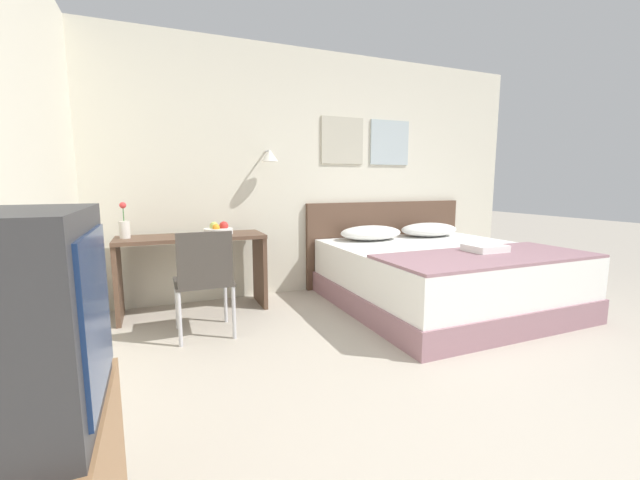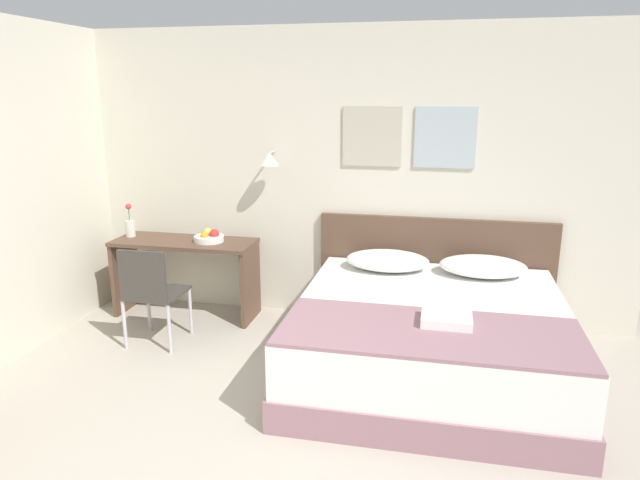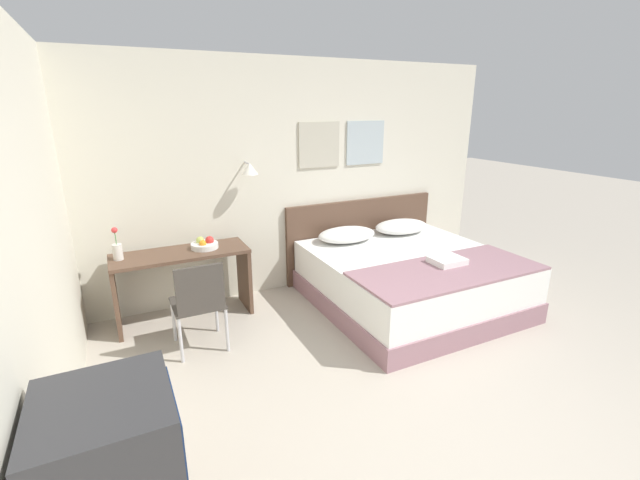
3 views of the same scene
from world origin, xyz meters
The scene contains 13 objects.
ground_plane centered at (0.00, 0.00, 0.00)m, with size 24.00×24.00×0.00m, color #B2A899.
wall_back centered at (0.01, 2.99, 1.33)m, with size 5.39×0.31×2.65m.
bed centered at (0.95, 1.90, 0.29)m, with size 1.97×2.01×0.59m.
headboard centered at (0.95, 2.93, 0.50)m, with size 2.09×0.06×0.99m.
pillow_left centered at (0.55, 2.61, 0.67)m, with size 0.72×0.47×0.16m.
pillow_right centered at (1.34, 2.61, 0.67)m, with size 0.72×0.47×0.16m.
throw_blanket centered at (0.95, 1.31, 0.60)m, with size 1.91×0.80×0.02m.
folded_towel_near_foot centered at (1.05, 1.45, 0.65)m, with size 0.33×0.27×0.06m.
desk centered at (-1.36, 2.65, 0.52)m, with size 1.32×0.50×0.74m.
desk_chair centered at (-1.33, 1.93, 0.51)m, with size 0.44×0.44×0.86m.
fruit_bowl centered at (-1.11, 2.66, 0.78)m, with size 0.27×0.27×0.12m.
flower_vase centered at (-1.92, 2.68, 0.84)m, with size 0.09×0.09×0.32m.
television centered at (-2.03, -0.15, 0.92)m, with size 0.48×0.48×0.49m.
Camera 3 is at (-1.90, -1.60, 2.14)m, focal length 24.00 mm.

